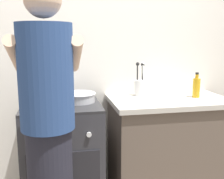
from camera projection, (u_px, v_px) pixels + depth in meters
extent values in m
cube|color=silver|center=(120.00, 55.00, 2.51)|extent=(3.20, 0.10, 2.50)
cube|color=brown|center=(167.00, 151.00, 2.39)|extent=(0.96, 0.56, 0.86)
cube|color=#B7B2A8|center=(169.00, 101.00, 2.30)|extent=(1.00, 0.60, 0.04)
cube|color=#2D2D33|center=(63.00, 158.00, 2.21)|extent=(0.60, 0.60, 0.88)
cube|color=#232326|center=(61.00, 104.00, 2.13)|extent=(0.60, 0.60, 0.02)
cube|color=black|center=(64.00, 179.00, 1.92)|extent=(0.51, 0.01, 0.40)
cylinder|color=silver|center=(35.00, 138.00, 1.82)|extent=(0.04, 0.01, 0.04)
cylinder|color=silver|center=(63.00, 136.00, 1.85)|extent=(0.04, 0.01, 0.04)
cylinder|color=silver|center=(89.00, 135.00, 1.89)|extent=(0.04, 0.01, 0.04)
cylinder|color=#B2B2B7|center=(42.00, 98.00, 2.08)|extent=(0.20, 0.20, 0.10)
cube|color=black|center=(26.00, 93.00, 2.05)|extent=(0.04, 0.02, 0.01)
cube|color=black|center=(58.00, 92.00, 2.09)|extent=(0.04, 0.02, 0.01)
cylinder|color=#B7B7BC|center=(79.00, 97.00, 2.17)|extent=(0.26, 0.26, 0.07)
torus|color=#B7B7BC|center=(79.00, 94.00, 2.16)|extent=(0.27, 0.27, 0.01)
cylinder|color=silver|center=(140.00, 88.00, 2.40)|extent=(0.10, 0.10, 0.14)
cylinder|color=black|center=(142.00, 80.00, 2.39)|extent=(0.03, 0.04, 0.24)
sphere|color=black|center=(143.00, 64.00, 2.36)|extent=(0.03, 0.03, 0.03)
cylinder|color=white|center=(143.00, 79.00, 2.39)|extent=(0.03, 0.06, 0.25)
sphere|color=white|center=(143.00, 64.00, 2.36)|extent=(0.03, 0.03, 0.03)
cylinder|color=black|center=(137.00, 79.00, 2.39)|extent=(0.02, 0.06, 0.25)
sphere|color=black|center=(138.00, 64.00, 2.37)|extent=(0.03, 0.03, 0.03)
cylinder|color=gold|center=(196.00, 88.00, 2.33)|extent=(0.06, 0.06, 0.16)
cylinder|color=gold|center=(197.00, 76.00, 2.31)|extent=(0.03, 0.03, 0.04)
cylinder|color=black|center=(197.00, 73.00, 2.30)|extent=(0.03, 0.03, 0.02)
cylinder|color=navy|center=(46.00, 77.00, 1.48)|extent=(0.30, 0.30, 0.58)
cylinder|color=#D3AA8C|center=(16.00, 56.00, 1.56)|extent=(0.07, 0.41, 0.24)
cylinder|color=#D3AA8C|center=(75.00, 55.00, 1.63)|extent=(0.07, 0.41, 0.24)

